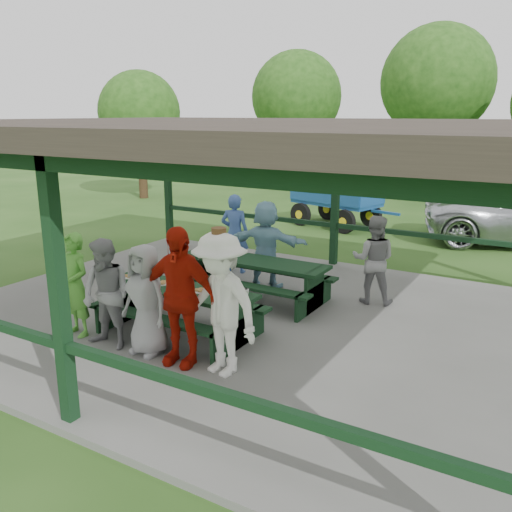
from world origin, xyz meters
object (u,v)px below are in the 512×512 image
Objects in this scene: contestant_red at (179,296)px; spectator_grey at (374,260)px; farm_trailer at (336,206)px; picnic_table_near at (179,304)px; spectator_blue at (235,234)px; picnic_table_far at (253,273)px; spectator_lblue at (266,244)px; contestant_green at (75,285)px; contestant_grey_mid at (146,300)px; contestant_grey_left at (107,294)px; contestant_white_fedora at (220,304)px.

spectator_grey is at bearing 62.63° from contestant_red.
picnic_table_near is at bearing -67.83° from farm_trailer.
picnic_table_far is at bearing 120.35° from spectator_blue.
spectator_lblue is 1.08× the size of spectator_grey.
picnic_table_near is 1.50× the size of spectator_blue.
contestant_green is 1.01× the size of spectator_grey.
spectator_lblue reaches higher than contestant_green.
farm_trailer is at bearing 94.64° from contestant_red.
spectator_blue reaches higher than contestant_grey_mid.
contestant_white_fedora is (1.88, 0.16, 0.15)m from contestant_grey_left.
contestant_red reaches higher than spectator_lblue.
picnic_table_near is 1.61m from contestant_white_fedora.
spectator_lblue reaches higher than farm_trailer.
contestant_green is 2.00m from contestant_red.
picnic_table_far is 1.75× the size of contestant_green.
contestant_red is at bearing -64.82° from farm_trailer.
farm_trailer is at bearing -75.65° from spectator_grey.
spectator_lblue is at bearing 101.49° from picnic_table_far.
picnic_table_near is at bearing 95.01° from spectator_blue.
spectator_lblue reaches higher than picnic_table_far.
spectator_blue reaches higher than spectator_grey.
spectator_grey is (3.44, 3.77, -0.01)m from contestant_green.
spectator_blue is (-1.24, 1.30, 0.37)m from picnic_table_far.
spectator_blue reaches higher than picnic_table_near.
spectator_blue is at bearing 110.23° from contestant_grey_mid.
contestant_white_fedora is (1.32, -0.78, 0.49)m from picnic_table_near.
picnic_table_near is 1.61m from contestant_green.
contestant_green is 1.01× the size of contestant_grey_mid.
spectator_grey is (2.68, 3.87, -0.01)m from contestant_grey_left.
spectator_grey is at bearing 54.13° from picnic_table_near.
spectator_lblue is at bearing 122.41° from contestant_white_fedora.
spectator_lblue is at bearing 79.25° from contestant_green.
contestant_green is at bearing 174.59° from contestant_red.
contestant_grey_mid reaches higher than picnic_table_near.
contestant_grey_left is 0.94× the size of spectator_lblue.
spectator_grey is at bearing -48.05° from farm_trailer.
picnic_table_near is 0.90× the size of picnic_table_far.
contestant_grey_left is 4.28m from spectator_blue.
contestant_grey_left reaches higher than contestant_grey_mid.
picnic_table_near is 9.55m from farm_trailer.
contestant_grey_mid is (0.06, -0.81, 0.33)m from picnic_table_near.
contestant_grey_left is at bearing -120.71° from picnic_table_near.
contestant_white_fedora is 3.77m from spectator_lblue.
contestant_grey_mid is at bearing -91.78° from picnic_table_far.
farm_trailer is (0.02, 10.31, -0.28)m from contestant_green.
picnic_table_near is at bearing 122.98° from contestant_red.
contestant_green is at bearing -173.74° from contestant_grey_mid.
spectator_grey is (0.80, 3.71, -0.16)m from contestant_white_fedora.
contestant_red is (0.52, -2.82, 0.49)m from picnic_table_far.
contestant_green is (-1.47, -2.85, 0.33)m from picnic_table_far.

